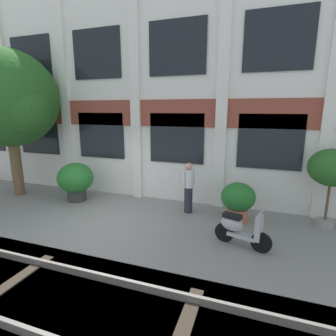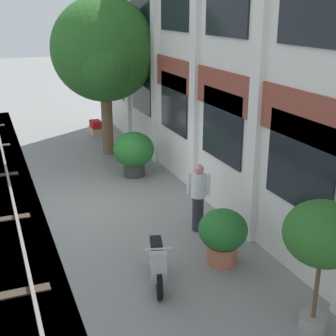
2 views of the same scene
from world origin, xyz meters
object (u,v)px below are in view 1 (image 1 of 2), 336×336
object	(u,v)px
broadleaf_tree	(8,101)
potted_plant_fluted_column	(76,179)
potted_plant_glazed_jar	(238,200)
scooter_near_curb	(240,229)
resident_by_doorway	(189,186)
potted_plant_tall_urn	(332,169)

from	to	relation	value
broadleaf_tree	potted_plant_fluted_column	distance (m)	3.75
broadleaf_tree	potted_plant_fluted_column	bearing A→B (deg)	2.98
potted_plant_glazed_jar	scooter_near_curb	xyz separation A→B (m)	(0.17, -1.47, -0.23)
broadleaf_tree	resident_by_doorway	world-z (taller)	broadleaf_tree
potted_plant_tall_urn	potted_plant_fluted_column	xyz separation A→B (m)	(-8.00, -0.45, -0.88)
broadleaf_tree	resident_by_doorway	xyz separation A→B (m)	(6.68, 0.37, -2.64)
potted_plant_glazed_jar	potted_plant_tall_urn	bearing A→B (deg)	9.57
broadleaf_tree	potted_plant_tall_urn	world-z (taller)	broadleaf_tree
potted_plant_glazed_jar	resident_by_doorway	xyz separation A→B (m)	(-1.54, 0.18, 0.20)
resident_by_doorway	scooter_near_curb	bearing A→B (deg)	-13.10
potted_plant_tall_urn	potted_plant_fluted_column	bearing A→B (deg)	-176.75
broadleaf_tree	potted_plant_fluted_column	xyz separation A→B (m)	(2.57, 0.13, -2.72)
potted_plant_glazed_jar	broadleaf_tree	bearing A→B (deg)	-178.68
broadleaf_tree	scooter_near_curb	xyz separation A→B (m)	(8.38, -1.28, -3.07)
broadleaf_tree	potted_plant_tall_urn	size ratio (longest dim) A/B	2.41
potted_plant_glazed_jar	resident_by_doorway	world-z (taller)	resident_by_doorway
potted_plant_tall_urn	resident_by_doorway	distance (m)	3.98
potted_plant_fluted_column	resident_by_doorway	world-z (taller)	resident_by_doorway
broadleaf_tree	resident_by_doorway	distance (m)	7.19
broadleaf_tree	potted_plant_glazed_jar	size ratio (longest dim) A/B	4.59
potted_plant_fluted_column	potted_plant_glazed_jar	xyz separation A→B (m)	(5.64, 0.06, -0.12)
broadleaf_tree	potted_plant_tall_urn	bearing A→B (deg)	3.18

